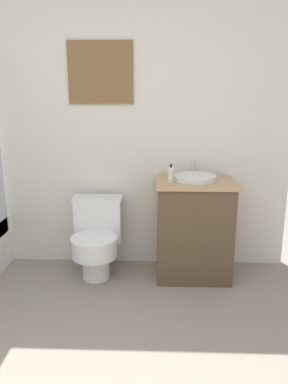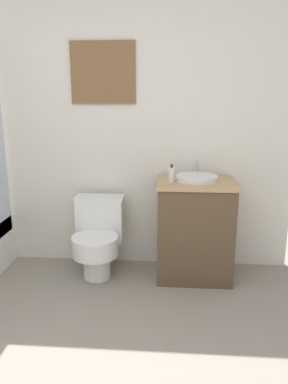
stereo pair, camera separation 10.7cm
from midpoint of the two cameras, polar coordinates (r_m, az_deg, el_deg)
name	(u,v)px [view 1 (the left image)]	position (r m, az deg, el deg)	size (l,w,h in m)	color
wall_back	(78,121)	(3.25, -10.95, 10.60)	(3.57, 0.07, 2.50)	silver
toilet	(97,236)	(3.14, -8.21, -6.73)	(0.41, 0.52, 0.64)	white
vanity	(194,229)	(3.09, 6.58, -5.61)	(0.62, 0.47, 0.81)	brown
sink	(195,178)	(2.99, 6.79, 2.20)	(0.33, 0.37, 0.13)	white
soap_bottle	(171,174)	(2.90, 3.04, 2.71)	(0.05, 0.05, 0.14)	silver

